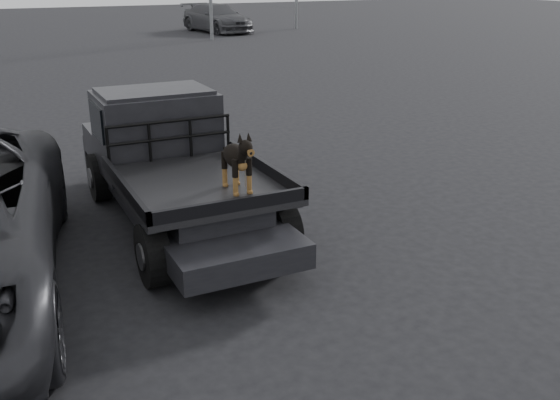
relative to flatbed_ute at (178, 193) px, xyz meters
name	(u,v)px	position (x,y,z in m)	size (l,w,h in m)	color
ground	(226,298)	(-0.20, -2.39, -0.46)	(120.00, 120.00, 0.00)	black
flatbed_ute	(178,193)	(0.00, 0.00, 0.00)	(2.00, 5.40, 0.92)	black
ute_cab	(155,118)	(0.00, 0.95, 0.90)	(1.72, 1.30, 0.88)	black
headache_rack	(170,140)	(0.00, 0.20, 0.74)	(1.80, 0.08, 0.55)	black
dog	(236,161)	(0.34, -1.45, 0.83)	(0.32, 0.60, 0.74)	black
distant_car_b	(217,18)	(10.88, 27.35, 0.33)	(2.22, 5.47, 1.59)	#414246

